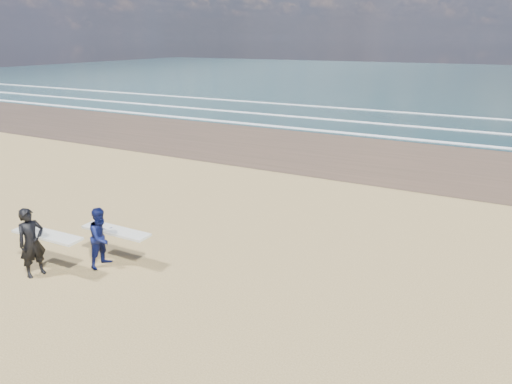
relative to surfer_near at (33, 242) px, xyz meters
The scene contains 2 objects.
surfer_near is the anchor object (origin of this frame).
surfer_far 1.80m from the surfer_near, 46.35° to the left, with size 2.20×1.05×1.76m.
Camera 1 is at (9.12, -7.41, 6.24)m, focal length 32.00 mm.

